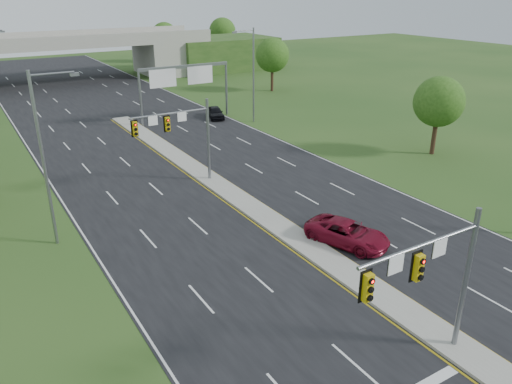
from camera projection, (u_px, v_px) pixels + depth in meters
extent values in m
plane|color=#254619|center=(453.00, 346.00, 22.99)|extent=(240.00, 240.00, 0.00)
cube|color=black|center=(166.00, 150.00, 50.55)|extent=(24.00, 160.00, 0.02)
cube|color=gray|center=(221.00, 186.00, 41.07)|extent=(2.00, 54.00, 0.16)
cube|color=gold|center=(208.00, 190.00, 40.54)|extent=(0.12, 54.00, 0.01)
cube|color=gold|center=(233.00, 184.00, 41.65)|extent=(0.12, 54.00, 0.01)
cube|color=silver|center=(42.00, 170.00, 44.85)|extent=(0.12, 160.00, 0.01)
cube|color=silver|center=(264.00, 133.00, 56.25)|extent=(0.12, 160.00, 0.01)
cylinder|color=slate|center=(466.00, 281.00, 21.65)|extent=(0.24, 0.24, 7.00)
cylinder|color=slate|center=(422.00, 245.00, 19.05)|extent=(6.50, 0.16, 0.16)
cube|color=#C1A00C|center=(419.00, 268.00, 18.98)|extent=(0.35, 0.25, 1.10)
cube|color=#C1A00C|center=(368.00, 288.00, 17.73)|extent=(0.35, 0.25, 1.10)
cube|color=black|center=(416.00, 266.00, 19.09)|extent=(0.55, 0.04, 1.30)
cube|color=black|center=(365.00, 286.00, 17.84)|extent=(0.55, 0.04, 1.30)
sphere|color=#FF0C05|center=(422.00, 261.00, 18.75)|extent=(0.20, 0.20, 0.20)
sphere|color=#FF0C05|center=(371.00, 281.00, 17.49)|extent=(0.20, 0.20, 0.20)
cube|color=white|center=(396.00, 265.00, 18.42)|extent=(0.75, 0.04, 0.75)
cube|color=white|center=(440.00, 248.00, 19.58)|extent=(0.75, 0.04, 0.75)
cylinder|color=slate|center=(208.00, 141.00, 41.34)|extent=(0.24, 0.24, 7.00)
cylinder|color=slate|center=(170.00, 114.00, 38.74)|extent=(6.50, 0.16, 0.16)
cube|color=#C1A00C|center=(168.00, 124.00, 38.67)|extent=(0.35, 0.25, 1.10)
cube|color=#C1A00C|center=(135.00, 129.00, 37.42)|extent=(0.35, 0.25, 1.10)
cube|color=black|center=(167.00, 124.00, 38.78)|extent=(0.55, 0.04, 1.30)
cube|color=black|center=(134.00, 128.00, 37.53)|extent=(0.55, 0.04, 1.30)
sphere|color=#FF0C05|center=(168.00, 120.00, 38.44)|extent=(0.20, 0.20, 0.20)
sphere|color=#FF0C05|center=(135.00, 125.00, 37.18)|extent=(0.20, 0.20, 0.20)
cube|color=white|center=(153.00, 121.00, 38.10)|extent=(0.75, 0.04, 0.75)
cube|color=white|center=(182.00, 117.00, 39.27)|extent=(0.75, 0.04, 0.75)
cylinder|color=slate|center=(141.00, 99.00, 57.75)|extent=(0.28, 0.28, 6.60)
cylinder|color=slate|center=(226.00, 89.00, 63.21)|extent=(0.28, 0.28, 6.60)
cube|color=slate|center=(184.00, 67.00, 59.26)|extent=(11.50, 0.35, 0.35)
cube|color=#0D5D1B|center=(163.00, 78.00, 58.14)|extent=(3.20, 0.08, 2.00)
cube|color=#0D5D1B|center=(200.00, 75.00, 60.46)|extent=(3.20, 0.08, 2.00)
cube|color=silver|center=(163.00, 78.00, 58.10)|extent=(3.30, 0.03, 2.10)
cube|color=silver|center=(200.00, 75.00, 60.42)|extent=(3.30, 0.03, 2.10)
cube|color=gray|center=(159.00, 58.00, 93.06)|extent=(6.00, 12.00, 6.00)
cube|color=#254619|center=(220.00, 53.00, 99.34)|extent=(20.00, 14.00, 6.00)
cube|color=gray|center=(61.00, 43.00, 83.47)|extent=(50.00, 12.00, 1.20)
cube|color=gray|center=(68.00, 39.00, 78.50)|extent=(50.00, 0.40, 0.90)
cube|color=gray|center=(53.00, 33.00, 87.64)|extent=(50.00, 0.40, 0.90)
cylinder|color=slate|center=(44.00, 163.00, 30.12)|extent=(0.20, 0.20, 11.00)
cylinder|color=slate|center=(52.00, 74.00, 28.73)|extent=(2.50, 0.12, 0.12)
cube|color=slate|center=(74.00, 74.00, 29.39)|extent=(0.50, 0.25, 0.18)
cube|color=slate|center=(2.00, 32.00, 56.96)|extent=(0.50, 0.25, 0.18)
cylinder|color=slate|center=(254.00, 76.00, 58.91)|extent=(0.20, 0.20, 11.00)
cylinder|color=slate|center=(244.00, 31.00, 56.32)|extent=(2.50, 0.12, 0.12)
cube|color=slate|center=(234.00, 33.00, 55.77)|extent=(0.50, 0.25, 0.18)
cylinder|color=#382316|center=(434.00, 134.00, 48.61)|extent=(0.44, 0.44, 4.00)
sphere|color=#234913|center=(439.00, 102.00, 47.38)|extent=(4.80, 4.80, 4.80)
cylinder|color=#382316|center=(272.00, 77.00, 78.06)|extent=(0.44, 0.44, 4.25)
sphere|color=#234913|center=(272.00, 55.00, 76.75)|extent=(5.20, 5.20, 5.20)
cylinder|color=#382316|center=(166.00, 52.00, 107.80)|extent=(0.44, 0.44, 4.25)
sphere|color=#234913|center=(165.00, 36.00, 106.50)|extent=(5.60, 5.60, 5.60)
cylinder|color=#382316|center=(223.00, 48.00, 114.52)|extent=(0.44, 0.44, 4.50)
sphere|color=#234913|center=(222.00, 31.00, 113.14)|extent=(6.00, 6.00, 6.00)
imported|color=maroon|center=(347.00, 233.00, 31.82)|extent=(4.21, 6.00, 1.52)
imported|color=black|center=(215.00, 112.00, 62.29)|extent=(2.82, 4.58, 1.46)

